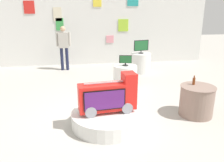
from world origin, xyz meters
The scene contains 11 objects.
ground_plane centered at (0.00, 0.00, 0.00)m, with size 30.00×30.00×0.00m, color #B2ADA3.
back_wall_display centered at (0.00, 5.31, 1.66)m, with size 10.70×0.13×3.32m.
main_display_pedestal centered at (0.21, -0.38, 0.15)m, with size 1.52×1.52×0.30m, color silver.
novelty_firetruck_tv centered at (0.24, -0.38, 0.64)m, with size 1.21×0.48×0.83m.
display_pedestal_left_rear centered at (2.04, 3.64, 0.37)m, with size 0.77×0.77×0.73m, color silver.
tv_on_left_rear centered at (2.04, 3.64, 1.01)m, with size 0.59×0.19×0.50m.
display_pedestal_center_rear centered at (1.06, 1.84, 0.37)m, with size 0.71×0.71×0.73m, color silver.
tv_on_center_rear centered at (1.06, 1.83, 0.90)m, with size 0.37×0.17×0.31m.
side_table_round centered at (2.31, -0.21, 0.36)m, with size 0.79×0.79×0.70m.
bottle_on_side_table centered at (2.26, -0.07, 0.79)m, with size 0.06×0.06×0.22m.
shopper_browsing_near_truck centered at (-0.86, 4.41, 1.01)m, with size 0.56×0.21×1.72m.
Camera 1 is at (-0.37, -4.78, 2.42)m, focal length 37.16 mm.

